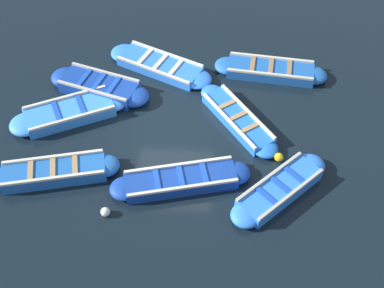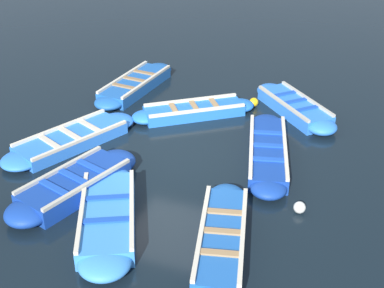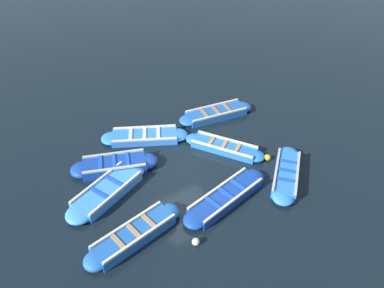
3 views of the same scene
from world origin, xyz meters
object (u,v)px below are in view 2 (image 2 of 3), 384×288
object	(u,v)px
boat_outer_left	(75,185)
boat_far_corner	(222,240)
boat_drifting	(294,107)
boat_end_of_row	(108,217)
boat_broadside	(194,111)
boat_bow_out	(135,85)
buoy_orange_near	(300,207)
boat_centre	(268,152)
buoy_yellow_far	(254,102)
boat_tucked	(71,139)

from	to	relation	value
boat_outer_left	boat_far_corner	bearing A→B (deg)	-10.44
boat_outer_left	boat_drifting	bearing A→B (deg)	56.07
boat_end_of_row	boat_drifting	xyz separation A→B (m)	(2.47, 6.04, -0.00)
boat_broadside	boat_far_corner	size ratio (longest dim) A/B	0.88
boat_bow_out	buoy_orange_near	xyz separation A→B (m)	(5.64, -4.37, -0.04)
boat_centre	boat_far_corner	size ratio (longest dim) A/B	1.07
boat_centre	boat_broadside	bearing A→B (deg)	147.43
boat_end_of_row	buoy_yellow_far	bearing A→B (deg)	77.62
buoy_yellow_far	boat_end_of_row	bearing A→B (deg)	-102.38
boat_centre	buoy_yellow_far	world-z (taller)	boat_centre
boat_broadside	buoy_orange_near	size ratio (longest dim) A/B	12.93
boat_bow_out	buoy_yellow_far	world-z (taller)	boat_bow_out
boat_broadside	boat_bow_out	xyz separation A→B (m)	(-2.22, 1.03, 0.02)
boat_drifting	boat_tucked	distance (m)	5.96
boat_centre	boat_bow_out	bearing A→B (deg)	150.99
boat_end_of_row	boat_far_corner	bearing A→B (deg)	1.70
boat_broadside	boat_drifting	bearing A→B (deg)	23.54
boat_broadside	buoy_orange_near	distance (m)	4.78
boat_bow_out	boat_outer_left	world-z (taller)	boat_outer_left
boat_drifting	boat_centre	bearing A→B (deg)	-93.18
boat_broadside	boat_centre	distance (m)	2.79
boat_end_of_row	boat_far_corner	world-z (taller)	boat_far_corner
boat_end_of_row	boat_centre	bearing A→B (deg)	56.07
boat_broadside	boat_outer_left	bearing A→B (deg)	-104.55
boat_broadside	boat_far_corner	world-z (taller)	boat_far_corner
boat_end_of_row	buoy_orange_near	world-z (taller)	boat_end_of_row
boat_end_of_row	buoy_yellow_far	size ratio (longest dim) A/B	14.26
boat_bow_out	boat_tucked	xyz separation A→B (m)	(-0.04, -3.53, -0.02)
boat_bow_out	boat_drifting	bearing A→B (deg)	0.64
boat_drifting	boat_far_corner	xyz separation A→B (m)	(-0.20, -5.98, 0.02)
boat_end_of_row	boat_far_corner	xyz separation A→B (m)	(2.27, 0.07, 0.02)
boat_end_of_row	boat_bow_out	size ratio (longest dim) A/B	0.98
boat_outer_left	boat_tucked	size ratio (longest dim) A/B	0.93
boat_broadside	boat_bow_out	distance (m)	2.45
boat_outer_left	boat_broadside	bearing A→B (deg)	75.45
boat_bow_out	boat_far_corner	world-z (taller)	boat_far_corner
boat_drifting	buoy_yellow_far	bearing A→B (deg)	177.87
boat_drifting	boat_outer_left	size ratio (longest dim) A/B	0.84
boat_end_of_row	boat_centre	world-z (taller)	boat_end_of_row
boat_end_of_row	buoy_yellow_far	world-z (taller)	boat_end_of_row
boat_centre	buoy_orange_near	distance (m)	2.12
boat_end_of_row	boat_broadside	size ratio (longest dim) A/B	1.14
boat_broadside	boat_outer_left	xyz separation A→B (m)	(-1.11, -4.27, 0.05)
boat_centre	boat_far_corner	world-z (taller)	boat_far_corner
boat_end_of_row	boat_outer_left	distance (m)	1.33
boat_far_corner	buoy_orange_near	world-z (taller)	boat_far_corner
boat_bow_out	boat_tucked	size ratio (longest dim) A/B	0.99
boat_bow_out	buoy_orange_near	world-z (taller)	boat_bow_out
boat_end_of_row	buoy_orange_near	bearing A→B (deg)	25.54
boat_outer_left	buoy_orange_near	size ratio (longest dim) A/B	13.95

